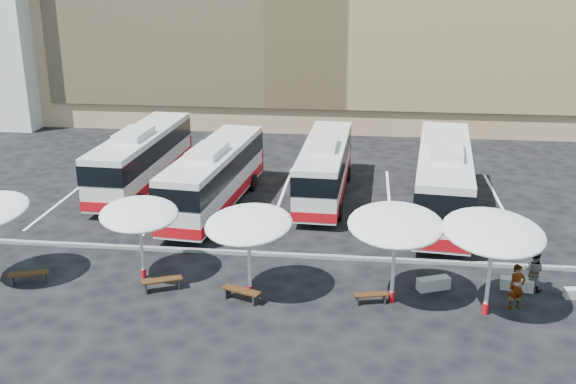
# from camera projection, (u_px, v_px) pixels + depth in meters

# --- Properties ---
(ground) EXTENTS (120.00, 120.00, 0.00)m
(ground) POSITION_uv_depth(u_px,v_px,m) (258.00, 260.00, 29.88)
(ground) COLOR black
(ground) RESTS_ON ground
(curb_divider) EXTENTS (34.00, 0.25, 0.15)m
(curb_divider) POSITION_uv_depth(u_px,v_px,m) (260.00, 254.00, 30.33)
(curb_divider) COLOR black
(curb_divider) RESTS_ON ground
(bay_lines) EXTENTS (24.15, 12.00, 0.01)m
(bay_lines) POSITION_uv_depth(u_px,v_px,m) (280.00, 200.00, 37.40)
(bay_lines) COLOR white
(bay_lines) RESTS_ON ground
(bus_0) EXTENTS (3.03, 11.55, 3.64)m
(bus_0) POSITION_uv_depth(u_px,v_px,m) (142.00, 157.00, 38.85)
(bus_0) COLOR silver
(bus_0) RESTS_ON ground
(bus_1) EXTENTS (3.52, 11.54, 3.61)m
(bus_1) POSITION_uv_depth(u_px,v_px,m) (215.00, 175.00, 35.58)
(bus_1) COLOR silver
(bus_1) RESTS_ON ground
(bus_2) EXTENTS (2.81, 10.91, 3.44)m
(bus_2) POSITION_uv_depth(u_px,v_px,m) (325.00, 166.00, 37.38)
(bus_2) COLOR silver
(bus_2) RESTS_ON ground
(bus_3) EXTENTS (3.85, 12.62, 3.94)m
(bus_3) POSITION_uv_depth(u_px,v_px,m) (443.00, 178.00, 34.55)
(bus_3) COLOR silver
(bus_3) RESTS_ON ground
(sunshade_1) EXTENTS (4.13, 4.15, 3.34)m
(sunshade_1) POSITION_uv_depth(u_px,v_px,m) (139.00, 214.00, 27.29)
(sunshade_1) COLOR silver
(sunshade_1) RESTS_ON ground
(sunshade_2) EXTENTS (4.31, 4.34, 3.55)m
(sunshade_2) POSITION_uv_depth(u_px,v_px,m) (249.00, 225.00, 25.74)
(sunshade_2) COLOR silver
(sunshade_2) RESTS_ON ground
(sunshade_3) EXTENTS (3.65, 3.70, 3.79)m
(sunshade_3) POSITION_uv_depth(u_px,v_px,m) (396.00, 225.00, 25.16)
(sunshade_3) COLOR silver
(sunshade_3) RESTS_ON ground
(sunshade_4) EXTENTS (4.71, 4.74, 3.89)m
(sunshade_4) POSITION_uv_depth(u_px,v_px,m) (494.00, 233.00, 24.24)
(sunshade_4) COLOR silver
(sunshade_4) RESTS_ON ground
(wood_bench_0) EXTENTS (1.63, 0.93, 0.48)m
(wood_bench_0) POSITION_uv_depth(u_px,v_px,m) (29.00, 275.00, 27.57)
(wood_bench_0) COLOR black
(wood_bench_0) RESTS_ON ground
(wood_bench_1) EXTENTS (1.65, 1.06, 0.50)m
(wood_bench_1) POSITION_uv_depth(u_px,v_px,m) (162.00, 282.00, 26.99)
(wood_bench_1) COLOR black
(wood_bench_1) RESTS_ON ground
(wood_bench_2) EXTENTS (1.63, 0.97, 0.48)m
(wood_bench_2) POSITION_uv_depth(u_px,v_px,m) (241.00, 292.00, 26.16)
(wood_bench_2) COLOR black
(wood_bench_2) RESTS_ON ground
(wood_bench_3) EXTENTS (1.38, 0.66, 0.41)m
(wood_bench_3) POSITION_uv_depth(u_px,v_px,m) (371.00, 296.00, 25.98)
(wood_bench_3) COLOR black
(wood_bench_3) RESTS_ON ground
(conc_bench_0) EXTENTS (1.41, 0.93, 0.50)m
(conc_bench_0) POSITION_uv_depth(u_px,v_px,m) (433.00, 284.00, 27.13)
(conc_bench_0) COLOR gray
(conc_bench_0) RESTS_ON ground
(conc_bench_1) EXTENTS (1.33, 0.62, 0.48)m
(conc_bench_1) POSITION_uv_depth(u_px,v_px,m) (517.00, 284.00, 27.09)
(conc_bench_1) COLOR gray
(conc_bench_1) RESTS_ON ground
(passenger_0) EXTENTS (0.76, 0.62, 1.80)m
(passenger_0) POSITION_uv_depth(u_px,v_px,m) (517.00, 287.00, 25.45)
(passenger_0) COLOR black
(passenger_0) RESTS_ON ground
(passenger_1) EXTENTS (1.00, 0.94, 1.64)m
(passenger_1) POSITION_uv_depth(u_px,v_px,m) (534.00, 271.00, 26.90)
(passenger_1) COLOR black
(passenger_1) RESTS_ON ground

